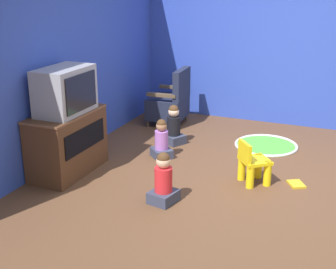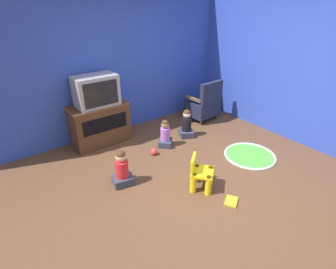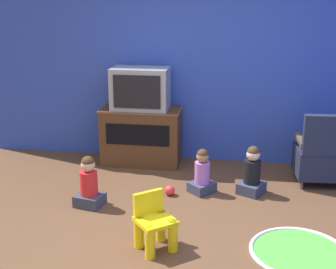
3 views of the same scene
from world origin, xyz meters
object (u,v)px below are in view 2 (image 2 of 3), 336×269
child_watching_center (165,135)px  child_watching_right (122,170)px  black_armchair (204,105)px  tv_cabinet (100,123)px  child_watching_left (187,125)px  toy_ball (154,152)px  book (231,201)px  yellow_kid_chair (201,175)px  television (96,91)px

child_watching_center → child_watching_right: (-1.16, -0.53, 0.02)m
black_armchair → tv_cabinet: bearing=-12.8°
child_watching_left → toy_ball: bearing=130.5°
toy_ball → book: 1.63m
black_armchair → yellow_kid_chair: (-1.72, -1.74, -0.13)m
black_armchair → child_watching_center: bearing=14.9°
child_watching_left → black_armchair: bearing=-36.4°
book → child_watching_center: bearing=52.9°
television → yellow_kid_chair: bearing=-75.2°
tv_cabinet → television: (-0.00, -0.02, 0.63)m
black_armchair → yellow_kid_chair: size_ratio=1.77×
child_watching_right → book: size_ratio=2.14×
yellow_kid_chair → book: yellow_kid_chair is taller
child_watching_left → yellow_kid_chair: bearing=174.8°
tv_cabinet → child_watching_left: (1.43, -0.78, -0.14)m
television → black_armchair: bearing=-9.0°
tv_cabinet → yellow_kid_chair: (0.56, -2.12, -0.17)m
child_watching_left → book: 1.98m
yellow_kid_chair → child_watching_center: size_ratio=0.97×
black_armchair → child_watching_left: black_armchair is taller
television → yellow_kid_chair: (0.56, -2.10, -0.80)m
book → child_watching_left: bearing=36.7°
tv_cabinet → child_watching_right: 1.41m
black_armchair → yellow_kid_chair: black_armchair is taller
yellow_kid_chair → toy_ball: 1.15m
child_watching_right → toy_ball: size_ratio=4.80×
black_armchair → book: (-1.59, -2.22, -0.33)m
yellow_kid_chair → child_watching_left: 1.60m
yellow_kid_chair → tv_cabinet: bearing=65.8°
television → black_armchair: size_ratio=0.81×
toy_ball → yellow_kid_chair: bearing=-88.4°
television → child_watching_right: bearing=-102.0°
black_armchair → toy_ball: bearing=15.6°
tv_cabinet → child_watching_right: tv_cabinet is taller
yellow_kid_chair → toy_ball: bearing=52.7°
television → toy_ball: (0.52, -0.96, -0.96)m
tv_cabinet → television: size_ratio=1.44×
television → child_watching_center: (0.87, -0.82, -0.79)m
black_armchair → child_watching_center: size_ratio=1.72×
television → child_watching_center: 1.43m
child_watching_right → child_watching_center: bearing=36.5°
yellow_kid_chair → child_watching_right: bearing=99.4°
child_watching_left → book: (-0.75, -1.82, -0.23)m
child_watching_center → television: bearing=90.2°
television → child_watching_center: size_ratio=1.40×
tv_cabinet → television: bearing=-90.0°
black_armchair → child_watching_right: (-2.56, -0.99, -0.10)m
yellow_kid_chair → child_watching_right: 1.13m
child_watching_left → toy_ball: size_ratio=4.82×
tv_cabinet → child_watching_right: bearing=-101.9°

